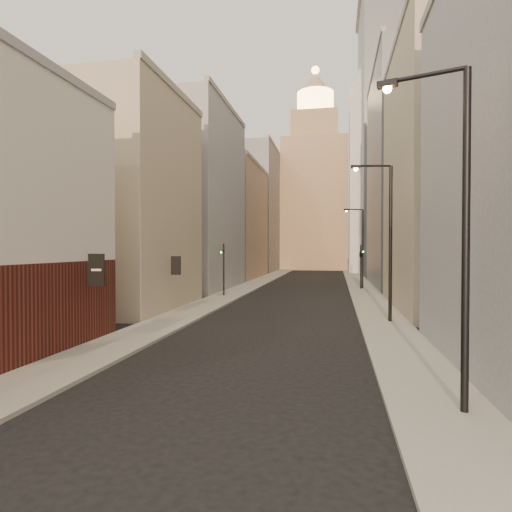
{
  "coord_description": "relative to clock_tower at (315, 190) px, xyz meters",
  "views": [
    {
      "loc": [
        3.58,
        -4.03,
        4.61
      ],
      "look_at": [
        -1.56,
        23.49,
        4.09
      ],
      "focal_mm": 30.0,
      "sensor_mm": 36.0,
      "label": 1
    }
  ],
  "objects": [
    {
      "name": "left_bldg_tan",
      "position": [
        -11.0,
        -32.0,
        -9.13
      ],
      "size": [
        8.0,
        18.0,
        17.0
      ],
      "primitive_type": "cube",
      "color": "#997958",
      "rests_on": "ground"
    },
    {
      "name": "left_bldg_wingrid",
      "position": [
        -11.0,
        -12.0,
        -5.63
      ],
      "size": [
        8.0,
        20.0,
        24.0
      ],
      "primitive_type": "cube",
      "color": "gray",
      "rests_on": "ground"
    },
    {
      "name": "highrise",
      "position": [
        19.0,
        -14.0,
        8.02
      ],
      "size": [
        21.0,
        23.0,
        51.2
      ],
      "color": "gray",
      "rests_on": "ground"
    },
    {
      "name": "left_bldg_grey",
      "position": [
        -11.0,
        -50.0,
        -7.63
      ],
      "size": [
        8.0,
        16.0,
        20.0
      ],
      "primitive_type": "cube",
      "color": "gray",
      "rests_on": "ground"
    },
    {
      "name": "right_bldg_wingrid",
      "position": [
        13.0,
        -42.0,
        -4.63
      ],
      "size": [
        8.0,
        20.0,
        26.0
      ],
      "primitive_type": "cube",
      "color": "gray",
      "rests_on": "ground"
    },
    {
      "name": "streetlamp_mid",
      "position": [
        7.61,
        -69.0,
        -12.11
      ],
      "size": [
        2.51,
        0.68,
        9.66
      ],
      "rotation": [
        0.0,
        0.0,
        0.19
      ],
      "color": "black",
      "rests_on": "ground"
    },
    {
      "name": "streetlamp_far",
      "position": [
        7.29,
        -47.52,
        -12.54
      ],
      "size": [
        2.19,
        1.11,
        8.92
      ],
      "rotation": [
        0.0,
        0.0,
        0.42
      ],
      "color": "black",
      "rests_on": "ground"
    },
    {
      "name": "sidewalk_left",
      "position": [
        -5.5,
        -37.0,
        -17.56
      ],
      "size": [
        3.0,
        140.0,
        0.15
      ],
      "primitive_type": "cube",
      "color": "gray",
      "rests_on": "ground"
    },
    {
      "name": "traffic_light_right",
      "position": [
        7.29,
        -47.95,
        -13.85
      ],
      "size": [
        0.66,
        0.66,
        5.0
      ],
      "rotation": [
        0.0,
        0.0,
        3.38
      ],
      "color": "black",
      "rests_on": "ground"
    },
    {
      "name": "clock_tower",
      "position": [
        0.0,
        0.0,
        0.0
      ],
      "size": [
        14.0,
        14.0,
        44.9
      ],
      "color": "#997958",
      "rests_on": "ground"
    },
    {
      "name": "white_tower",
      "position": [
        11.0,
        -14.0,
        0.97
      ],
      "size": [
        8.0,
        8.0,
        41.5
      ],
      "color": "silver",
      "rests_on": "ground"
    },
    {
      "name": "sidewalk_right",
      "position": [
        7.5,
        -37.0,
        -17.56
      ],
      "size": [
        3.0,
        140.0,
        0.15
      ],
      "primitive_type": "cube",
      "color": "gray",
      "rests_on": "ground"
    },
    {
      "name": "traffic_light_left",
      "position": [
        -5.83,
        -56.97,
        -13.96
      ],
      "size": [
        0.58,
        0.5,
        5.0
      ],
      "rotation": [
        0.0,
        0.0,
        3.25
      ],
      "color": "black",
      "rests_on": "ground"
    },
    {
      "name": "right_bldg_beige",
      "position": [
        13.0,
        -62.0,
        -7.63
      ],
      "size": [
        8.0,
        16.0,
        20.0
      ],
      "primitive_type": "cube",
      "color": "tan",
      "rests_on": "ground"
    },
    {
      "name": "left_bldg_beige",
      "position": [
        -11.0,
        -66.0,
        -9.63
      ],
      "size": [
        8.0,
        12.0,
        16.0
      ],
      "primitive_type": "cube",
      "color": "tan",
      "rests_on": "ground"
    },
    {
      "name": "streetlamp_near",
      "position": [
        7.81,
        -83.54,
        -12.19
      ],
      "size": [
        2.41,
        0.98,
        9.53
      ],
      "rotation": [
        0.0,
        0.0,
        -0.33
      ],
      "color": "black",
      "rests_on": "ground"
    }
  ]
}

